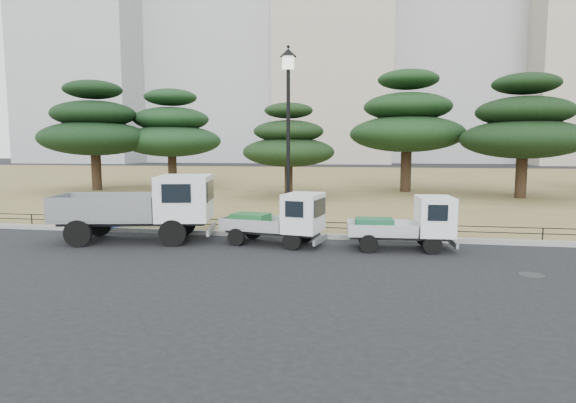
% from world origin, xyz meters
% --- Properties ---
extents(ground, '(220.00, 220.00, 0.00)m').
position_xyz_m(ground, '(0.00, 0.00, 0.00)').
color(ground, black).
extents(lawn, '(120.00, 56.00, 0.15)m').
position_xyz_m(lawn, '(0.00, 30.60, 0.07)').
color(lawn, olive).
rests_on(lawn, ground).
extents(curb, '(120.00, 0.25, 0.16)m').
position_xyz_m(curb, '(0.00, 2.60, 0.08)').
color(curb, gray).
rests_on(curb, ground).
extents(truck_large, '(5.21, 2.89, 2.15)m').
position_xyz_m(truck_large, '(-4.60, 1.18, 1.19)').
color(truck_large, black).
rests_on(truck_large, ground).
extents(truck_kei_front, '(3.31, 1.86, 1.65)m').
position_xyz_m(truck_kei_front, '(-0.13, 1.30, 0.82)').
color(truck_kei_front, black).
rests_on(truck_kei_front, ground).
extents(truck_kei_rear, '(3.16, 1.53, 1.61)m').
position_xyz_m(truck_kei_rear, '(3.77, 1.28, 0.80)').
color(truck_kei_rear, black).
rests_on(truck_kei_rear, ground).
extents(street_lamp, '(0.55, 0.55, 6.18)m').
position_xyz_m(street_lamp, '(-0.15, 2.90, 4.33)').
color(street_lamp, black).
rests_on(street_lamp, lawn).
extents(pipe_fence, '(38.00, 0.04, 0.40)m').
position_xyz_m(pipe_fence, '(0.00, 2.75, 0.44)').
color(pipe_fence, black).
rests_on(pipe_fence, lawn).
extents(tarp_pile, '(1.79, 1.48, 1.04)m').
position_xyz_m(tarp_pile, '(-7.18, 3.08, 0.57)').
color(tarp_pile, '#1426A2').
rests_on(tarp_pile, lawn).
extents(manhole, '(0.60, 0.60, 0.01)m').
position_xyz_m(manhole, '(6.50, -1.20, 0.01)').
color(manhole, '#2D2D30').
rests_on(manhole, ground).
extents(pine_west_far, '(7.30, 7.30, 7.37)m').
position_xyz_m(pine_west_far, '(-15.90, 16.76, 4.41)').
color(pine_west_far, black).
rests_on(pine_west_far, lawn).
extents(pine_west_near, '(7.05, 7.05, 7.05)m').
position_xyz_m(pine_west_near, '(-11.60, 19.55, 4.22)').
color(pine_west_near, black).
rests_on(pine_west_near, lawn).
extents(pine_center_left, '(5.41, 5.41, 5.50)m').
position_xyz_m(pine_center_left, '(-2.21, 14.74, 3.32)').
color(pine_center_left, black).
rests_on(pine_center_left, lawn).
extents(pine_center_right, '(7.43, 7.43, 7.88)m').
position_xyz_m(pine_center_right, '(4.84, 19.24, 4.72)').
color(pine_center_right, black).
rests_on(pine_center_right, lawn).
extents(pine_east_near, '(6.99, 6.99, 7.07)m').
position_xyz_m(pine_east_near, '(11.12, 16.26, 4.23)').
color(pine_east_near, black).
rests_on(pine_east_near, lawn).
extents(tower_far_west, '(24.00, 20.00, 65.00)m').
position_xyz_m(tower_far_west, '(-55.00, 80.00, 32.50)').
color(tower_far_west, '#A0A0A5').
rests_on(tower_far_west, ground).
extents(tower_center_left, '(22.00, 20.00, 55.00)m').
position_xyz_m(tower_center_left, '(-5.00, 85.00, 27.50)').
color(tower_center_left, '#AAA08C').
rests_on(tower_center_left, ground).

